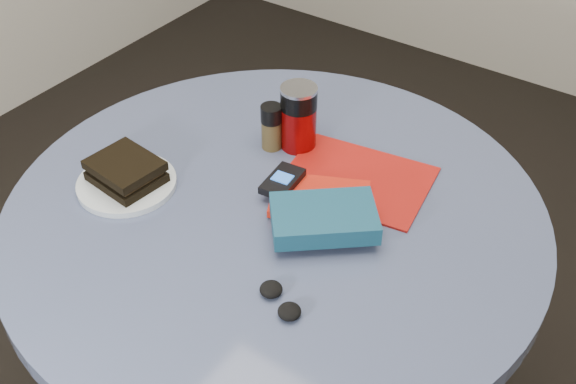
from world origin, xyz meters
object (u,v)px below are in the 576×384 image
Objects in this scene: table at (276,269)px; plate at (127,184)px; mp3_player at (282,181)px; headphones at (280,300)px; red_book at (320,199)px; novel at (324,218)px; magazine at (357,179)px; soda_can at (299,117)px; pepper_grinder at (271,127)px; sandwich at (126,171)px.

table is 5.31× the size of plate.
mp3_player is 0.28m from headphones.
novel is (0.05, -0.06, 0.02)m from red_book.
plate reaches higher than magazine.
novel is at bearing -88.91° from magazine.
soda_can is 0.27m from novel.
soda_can is 0.06m from pepper_grinder.
sandwich is 0.77× the size of red_book.
soda_can is 1.38× the size of headphones.
sandwich is 1.37× the size of headphones.
headphones is at bearing -55.57° from mp3_player.
sandwich is at bearing -179.47° from red_book.
table is 10.03× the size of headphones.
sandwich is at bearing -120.67° from pepper_grinder.
magazine is 2.72× the size of headphones.
red_book is at bearing 26.25° from sandwich.
plate is (-0.27, -0.11, 0.17)m from table.
pepper_grinder is 0.20m from red_book.
magazine is at bearing 52.79° from red_book.
plate is at bearing -148.75° from mp3_player.
red_book is at bearing 26.71° from plate.
mp3_player is at bearing 106.32° from table.
novel is at bearing 14.47° from sandwich.
sandwich is 0.42m from headphones.
plate is at bearing -120.32° from pepper_grinder.
table is 10.25× the size of pepper_grinder.
mp3_player is (-0.10, -0.11, 0.02)m from magazine.
table is at bearing 22.00° from sandwich.
sandwich is 1.00× the size of soda_can.
headphones is (0.22, -0.37, -0.06)m from soda_can.
pepper_grinder is at bearing 172.75° from magazine.
mp3_player is (-0.13, 0.05, -0.01)m from novel.
pepper_grinder is at bearing 127.64° from headphones.
magazine is (0.20, 0.01, -0.05)m from pepper_grinder.
sandwich is at bearing 154.33° from novel.
soda_can is 1.41× the size of pepper_grinder.
sandwich reaches higher than novel.
novel is 0.18m from headphones.
magazine is 1.50× the size of novel.
soda_can is 0.51× the size of magazine.
soda_can is at bearing 110.75° from red_book.
soda_can is (0.19, 0.30, 0.06)m from plate.
table is 0.19m from red_book.
pepper_grinder is at bearing 133.75° from mp3_player.
novel is at bearing 100.47° from headphones.
headphones reaches higher than table.
sandwich reaches higher than mp3_player.
table is at bearing -52.56° from pepper_grinder.
plate is 0.69× the size of magazine.
magazine is at bearing 61.65° from table.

